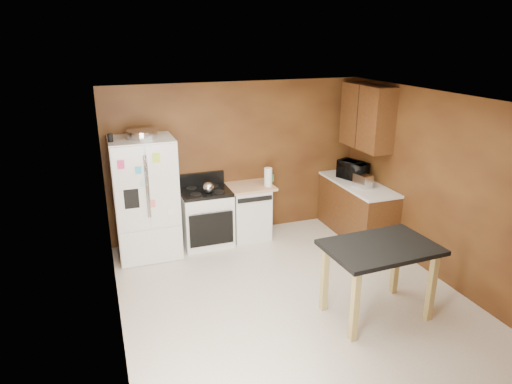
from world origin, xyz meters
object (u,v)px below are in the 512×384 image
kettle (208,188)px  dishwasher (249,211)px  toaster (363,181)px  pen_cup (110,138)px  microwave (353,171)px  roasting_pan (142,134)px  green_canister (271,178)px  gas_range (206,216)px  refrigerator (146,198)px  island (380,256)px  paper_towel (268,177)px

kettle → dishwasher: bearing=13.2°
toaster → pen_cup: bearing=162.2°
pen_cup → microwave: pen_cup is taller
roasting_pan → microwave: bearing=-3.6°
green_canister → microwave: (1.32, -0.36, 0.09)m
kettle → toaster: 2.42m
roasting_pan → pen_cup: bearing=-163.5°
kettle → green_canister: size_ratio=1.63×
pen_cup → dishwasher: (2.04, 0.19, -1.40)m
microwave → toaster: bearing=147.1°
toaster → gas_range: (-2.38, 0.68, -0.54)m
green_canister → refrigerator: (-2.05, -0.18, -0.04)m
roasting_pan → green_canister: bearing=4.2°
kettle → gas_range: size_ratio=0.16×
kettle → green_canister: (1.12, 0.25, -0.04)m
island → paper_towel: bearing=99.5°
toaster → island: size_ratio=0.22×
paper_towel → dishwasher: size_ratio=0.33×
roasting_pan → kettle: size_ratio=2.52×
kettle → gas_range: gas_range is taller
roasting_pan → microwave: roasting_pan is taller
pen_cup → green_canister: bearing=6.4°
roasting_pan → green_canister: roasting_pan is taller
roasting_pan → dishwasher: roasting_pan is taller
green_canister → island: size_ratio=0.08×
pen_cup → roasting_pan: bearing=16.5°
refrigerator → paper_towel: bearing=-1.1°
paper_towel → dishwasher: bearing=156.8°
roasting_pan → kettle: (0.90, -0.11, -0.87)m
refrigerator → island: 3.45m
roasting_pan → dishwasher: bearing=2.1°
gas_range → island: 2.98m
microwave → gas_range: microwave is taller
gas_range → pen_cup: bearing=-173.0°
pen_cup → paper_towel: (2.33, 0.06, -0.82)m
toaster → refrigerator: bearing=159.5°
green_canister → gas_range: 1.25m
roasting_pan → gas_range: bearing=2.2°
paper_towel → island: bearing=-80.5°
toaster → dishwasher: bearing=147.1°
toaster → island: (-0.95, -1.91, -0.23)m
kettle → paper_towel: paper_towel is taller
green_canister → toaster: (1.24, -0.80, 0.06)m
gas_range → island: size_ratio=0.85×
paper_towel → green_canister: size_ratio=2.81×
paper_towel → gas_range: paper_towel is taller
kettle → dishwasher: (0.70, 0.16, -0.53)m
microwave → roasting_pan: bearing=64.0°
paper_towel → island: (0.42, -2.50, -0.27)m
kettle → dishwasher: kettle is taller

